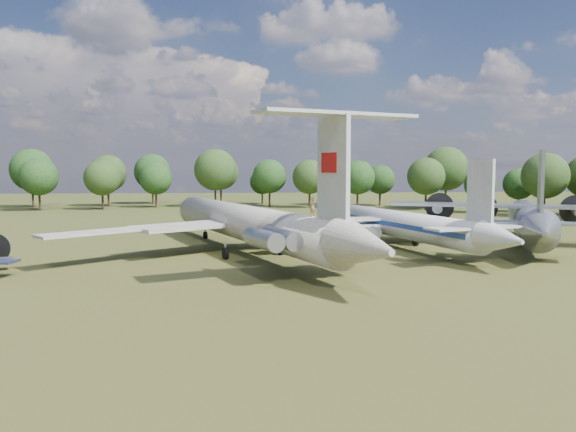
{
  "coord_description": "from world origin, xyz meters",
  "views": [
    {
      "loc": [
        4.93,
        -61.77,
        10.27
      ],
      "look_at": [
        9.55,
        -3.49,
        5.0
      ],
      "focal_mm": 35.0,
      "sensor_mm": 36.0,
      "label": 1
    }
  ],
  "objects_px": {
    "il62_airliner": "(246,230)",
    "tu104_jet": "(393,228)",
    "an12_transport": "(529,226)",
    "person_on_il62": "(312,207)"
  },
  "relations": [
    {
      "from": "il62_airliner",
      "to": "tu104_jet",
      "type": "distance_m",
      "value": 19.43
    },
    {
      "from": "an12_transport",
      "to": "person_on_il62",
      "type": "bearing_deg",
      "value": -124.4
    },
    {
      "from": "il62_airliner",
      "to": "tu104_jet",
      "type": "height_order",
      "value": "il62_airliner"
    },
    {
      "from": "tu104_jet",
      "to": "an12_transport",
      "type": "relative_size",
      "value": 1.17
    },
    {
      "from": "an12_transport",
      "to": "tu104_jet",
      "type": "bearing_deg",
      "value": -160.54
    },
    {
      "from": "tu104_jet",
      "to": "an12_transport",
      "type": "distance_m",
      "value": 17.45
    },
    {
      "from": "il62_airliner",
      "to": "person_on_il62",
      "type": "bearing_deg",
      "value": -90.0
    },
    {
      "from": "il62_airliner",
      "to": "an12_transport",
      "type": "height_order",
      "value": "il62_airliner"
    },
    {
      "from": "il62_airliner",
      "to": "tu104_jet",
      "type": "xyz_separation_m",
      "value": [
        18.7,
        5.22,
        -0.54
      ]
    },
    {
      "from": "person_on_il62",
      "to": "tu104_jet",
      "type": "bearing_deg",
      "value": -165.07
    }
  ]
}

